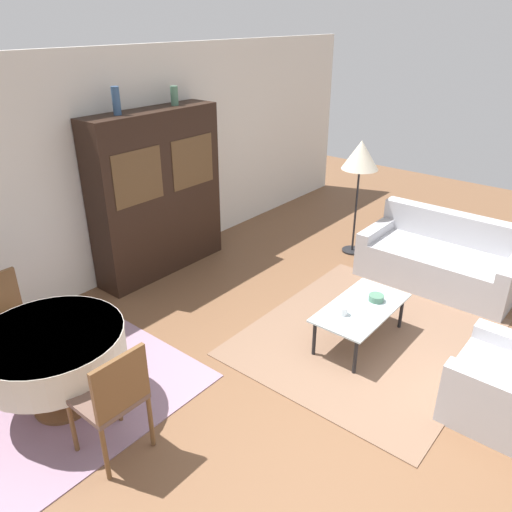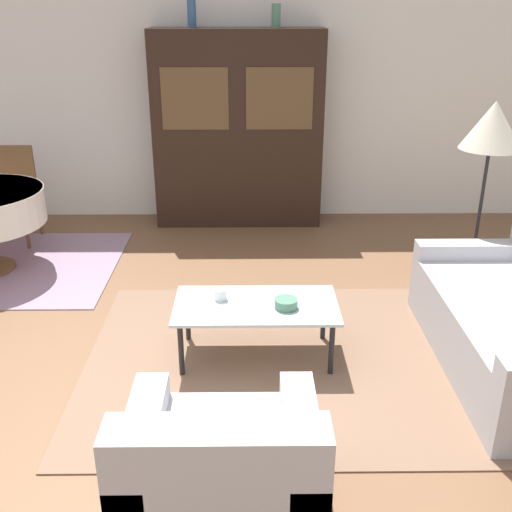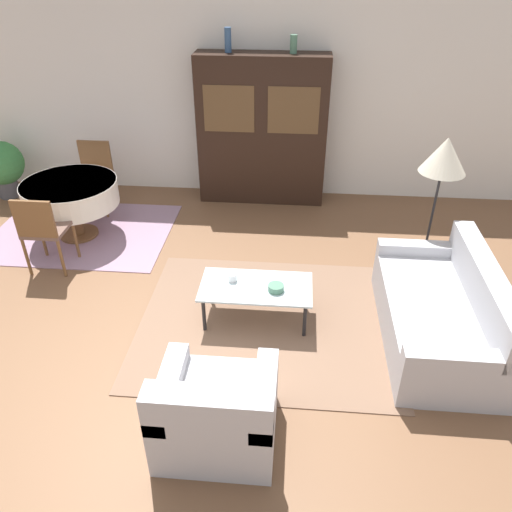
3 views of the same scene
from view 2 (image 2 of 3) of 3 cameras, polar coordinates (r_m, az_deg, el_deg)
name	(u,v)px [view 2 (image 2 of 3)]	position (r m, az deg, el deg)	size (l,w,h in m)	color
ground_plane	(116,410)	(3.78, -13.20, -14.10)	(14.00, 14.00, 0.00)	brown
wall_back	(174,94)	(6.68, -7.82, 15.07)	(10.00, 0.06, 2.70)	silver
area_rug	(274,359)	(4.14, 1.68, -9.79)	(2.53, 2.14, 0.01)	brown
armchair	(222,478)	(2.83, -3.26, -20.38)	(0.87, 0.80, 0.78)	#B2B2B7
coffee_table	(256,309)	(3.99, 0.00, -5.07)	(1.09, 0.57, 0.39)	black
display_cabinet	(238,130)	(6.42, -1.73, 11.89)	(1.76, 0.44, 2.02)	black
dining_chair_far	(11,187)	(6.48, -22.32, 6.09)	(0.44, 0.44, 0.93)	brown
floor_lamp	(492,130)	(5.09, 21.58, 11.11)	(0.48, 0.48, 1.56)	black
cup	(220,294)	(4.02, -3.43, -3.66)	(0.09, 0.09, 0.08)	white
bowl	(286,304)	(3.92, 2.88, -4.54)	(0.15, 0.15, 0.06)	#4C7A60
vase_tall	(192,11)	(6.33, -6.15, 22.15)	(0.09, 0.09, 0.29)	#33517A
vase_short	(276,15)	(6.31, 1.93, 21.92)	(0.09, 0.09, 0.22)	#4C7A60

